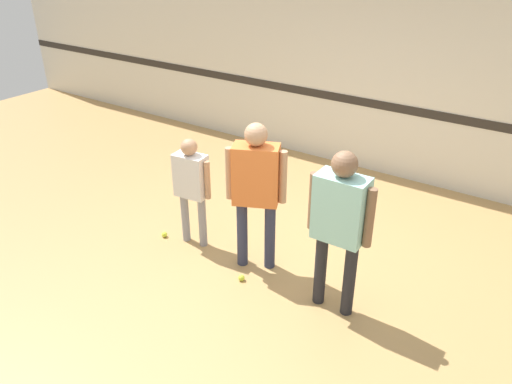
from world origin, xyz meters
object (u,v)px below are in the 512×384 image
at_px(person_student_left, 191,181).
at_px(tennis_ball_near_instructor, 241,278).
at_px(tennis_ball_by_spare_racket, 270,199).
at_px(tennis_ball_stray_left, 164,234).
at_px(person_student_right, 340,217).
at_px(person_instructor, 256,182).
at_px(racket_spare_on_floor, 266,199).

distance_m(person_student_left, tennis_ball_near_instructor, 1.19).
xyz_separation_m(tennis_ball_by_spare_racket, tennis_ball_stray_left, (-0.56, -1.44, 0.00)).
bearing_deg(person_student_left, person_student_right, -9.90).
xyz_separation_m(person_student_right, tennis_ball_near_instructor, (-0.96, -0.17, -0.97)).
bearing_deg(person_student_right, person_student_left, -4.16).
bearing_deg(person_instructor, racket_spare_on_floor, 94.08).
relative_size(tennis_ball_near_instructor, tennis_ball_stray_left, 1.00).
height_order(person_student_left, racket_spare_on_floor, person_student_left).
distance_m(racket_spare_on_floor, tennis_ball_by_spare_racket, 0.07).
bearing_deg(person_student_right, tennis_ball_by_spare_racket, -41.83).
relative_size(person_student_right, tennis_ball_near_instructor, 24.55).
xyz_separation_m(racket_spare_on_floor, tennis_ball_stray_left, (-0.50, -1.44, 0.02)).
bearing_deg(person_student_left, tennis_ball_by_spare_racket, 75.71).
relative_size(tennis_ball_near_instructor, tennis_ball_by_spare_racket, 1.00).
height_order(racket_spare_on_floor, tennis_ball_by_spare_racket, tennis_ball_by_spare_racket).
relative_size(racket_spare_on_floor, tennis_ball_by_spare_racket, 7.34).
xyz_separation_m(racket_spare_on_floor, tennis_ball_near_instructor, (0.74, -1.60, 0.02)).
xyz_separation_m(person_student_left, racket_spare_on_floor, (0.13, 1.32, -0.78)).
bearing_deg(racket_spare_on_floor, tennis_ball_stray_left, -58.75).
xyz_separation_m(person_instructor, racket_spare_on_floor, (-0.71, 1.28, -0.99)).
xyz_separation_m(racket_spare_on_floor, tennis_ball_by_spare_racket, (0.06, 0.00, 0.02)).
distance_m(tennis_ball_by_spare_racket, tennis_ball_stray_left, 1.55).
relative_size(person_student_right, tennis_ball_stray_left, 24.55).
xyz_separation_m(person_student_right, racket_spare_on_floor, (-1.69, 1.43, -0.99)).
xyz_separation_m(person_student_left, person_student_right, (1.82, -0.12, 0.21)).
height_order(tennis_ball_near_instructor, tennis_ball_by_spare_racket, same).
height_order(person_instructor, racket_spare_on_floor, person_instructor).
height_order(person_student_left, tennis_ball_stray_left, person_student_left).
xyz_separation_m(person_instructor, person_student_left, (-0.83, -0.03, -0.21)).
bearing_deg(tennis_ball_stray_left, racket_spare_on_floor, 70.85).
height_order(person_instructor, person_student_right, person_student_right).
distance_m(person_instructor, person_student_right, 1.00).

